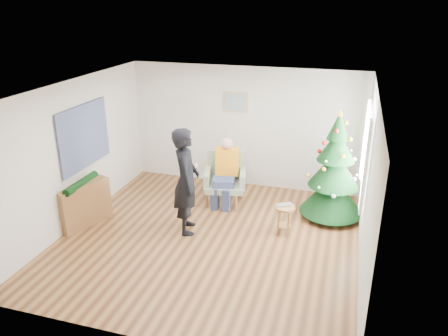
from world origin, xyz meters
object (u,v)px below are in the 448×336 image
(armchair, at_px, (225,184))
(standing_man, at_px, (186,181))
(stool, at_px, (284,220))
(christmas_tree, at_px, (334,170))
(console, at_px, (84,204))

(armchair, xyz_separation_m, standing_man, (-0.32, -1.30, 0.57))
(stool, bearing_deg, armchair, 145.37)
(stool, xyz_separation_m, standing_man, (-1.67, -0.36, 0.68))
(christmas_tree, height_order, stool, christmas_tree)
(christmas_tree, distance_m, stool, 1.34)
(console, bearing_deg, christmas_tree, 41.28)
(armchair, height_order, console, armchair)
(stool, xyz_separation_m, armchair, (-1.35, 0.93, 0.11))
(stool, relative_size, standing_man, 0.28)
(christmas_tree, height_order, standing_man, christmas_tree)
(standing_man, bearing_deg, console, 79.82)
(stool, bearing_deg, console, -168.84)
(armchair, distance_m, console, 2.74)
(stool, distance_m, standing_man, 1.84)
(standing_man, height_order, console, standing_man)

